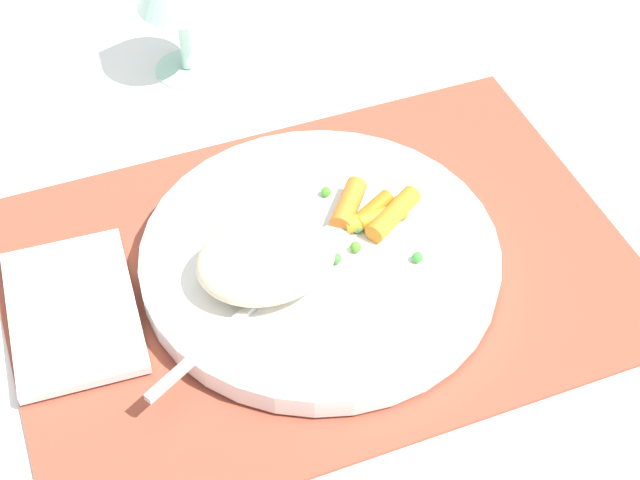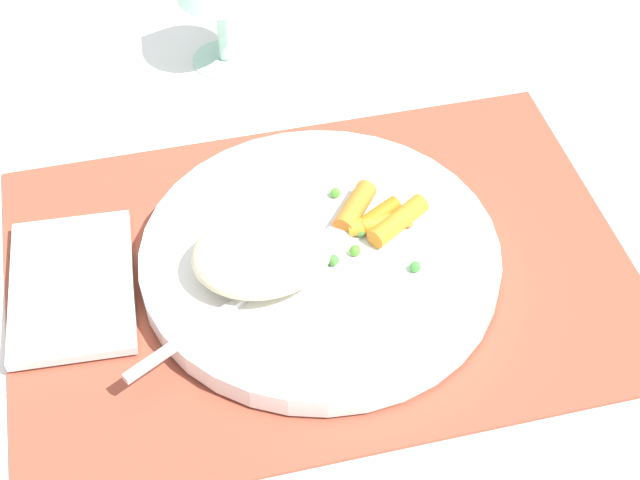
{
  "view_description": "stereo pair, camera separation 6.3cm",
  "coord_description": "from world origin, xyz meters",
  "px_view_note": "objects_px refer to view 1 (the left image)",
  "views": [
    {
      "loc": [
        -0.17,
        -0.45,
        0.56
      ],
      "look_at": [
        0.0,
        0.0,
        0.03
      ],
      "focal_mm": 54.9,
      "sensor_mm": 36.0,
      "label": 1
    },
    {
      "loc": [
        -0.11,
        -0.47,
        0.56
      ],
      "look_at": [
        0.0,
        0.0,
        0.03
      ],
      "focal_mm": 54.9,
      "sensor_mm": 36.0,
      "label": 2
    }
  ],
  "objects_px": {
    "plate": "(320,257)",
    "fork": "(278,284)",
    "carrot_portion": "(372,211)",
    "napkin": "(73,311)",
    "rice_mound": "(266,259)"
  },
  "relations": [
    {
      "from": "plate",
      "to": "fork",
      "type": "relative_size",
      "value": 1.41
    },
    {
      "from": "carrot_portion",
      "to": "napkin",
      "type": "xyz_separation_m",
      "value": [
        -0.23,
        0.0,
        -0.02
      ]
    },
    {
      "from": "plate",
      "to": "carrot_portion",
      "type": "bearing_deg",
      "value": 18.25
    },
    {
      "from": "carrot_portion",
      "to": "fork",
      "type": "relative_size",
      "value": 0.4
    },
    {
      "from": "carrot_portion",
      "to": "napkin",
      "type": "bearing_deg",
      "value": 179.02
    },
    {
      "from": "napkin",
      "to": "carrot_portion",
      "type": "bearing_deg",
      "value": -0.98
    },
    {
      "from": "napkin",
      "to": "fork",
      "type": "bearing_deg",
      "value": -16.76
    },
    {
      "from": "rice_mound",
      "to": "fork",
      "type": "xyz_separation_m",
      "value": [
        0.0,
        -0.01,
        -0.02
      ]
    },
    {
      "from": "carrot_portion",
      "to": "fork",
      "type": "height_order",
      "value": "carrot_portion"
    },
    {
      "from": "plate",
      "to": "rice_mound",
      "type": "xyz_separation_m",
      "value": [
        -0.05,
        -0.01,
        0.03
      ]
    },
    {
      "from": "plate",
      "to": "rice_mound",
      "type": "relative_size",
      "value": 2.66
    },
    {
      "from": "napkin",
      "to": "plate",
      "type": "bearing_deg",
      "value": -6.19
    },
    {
      "from": "plate",
      "to": "napkin",
      "type": "distance_m",
      "value": 0.18
    },
    {
      "from": "carrot_portion",
      "to": "napkin",
      "type": "relative_size",
      "value": 0.56
    },
    {
      "from": "fork",
      "to": "plate",
      "type": "bearing_deg",
      "value": 29.3
    }
  ]
}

